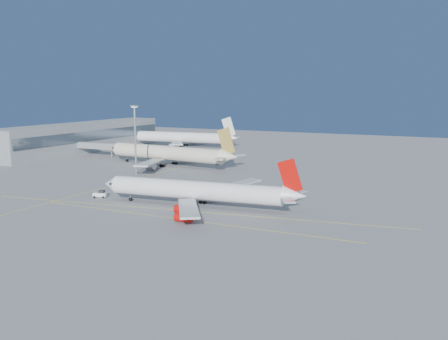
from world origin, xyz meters
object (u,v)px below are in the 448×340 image
airliner_virgin (199,191)px  light_mast (135,134)px  airliner_third (183,138)px  airliner_etihad (169,153)px  pushback_tug (100,194)px

airliner_virgin → light_mast: size_ratio=2.28×
airliner_third → airliner_virgin: bearing=-64.3°
airliner_etihad → airliner_virgin: bearing=-46.2°
pushback_tug → airliner_third: bearing=89.6°
airliner_third → pushback_tug: (46.77, -128.82, -4.31)m
airliner_third → pushback_tug: size_ratio=14.97×
airliner_etihad → pushback_tug: size_ratio=15.52×
airliner_third → light_mast: 95.18m
airliner_third → light_mast: (31.44, -89.25, 10.31)m
airliner_third → pushback_tug: bearing=-76.5°
airliner_virgin → light_mast: bearing=136.4°
airliner_virgin → pushback_tug: 33.10m
airliner_virgin → pushback_tug: bearing=178.1°
airliner_third → light_mast: size_ratio=2.48×
airliner_virgin → airliner_etihad: (-48.01, 61.10, 0.92)m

